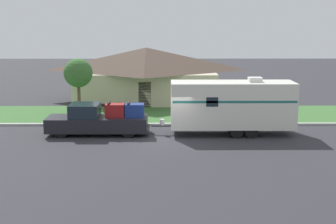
# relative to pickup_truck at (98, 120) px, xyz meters

# --- Properties ---
(ground_plane) EXTENTS (120.00, 120.00, 0.00)m
(ground_plane) POSITION_rel_pickup_truck_xyz_m (4.43, -1.23, -0.88)
(ground_plane) COLOR #2D2D33
(curb_strip) EXTENTS (80.00, 0.30, 0.14)m
(curb_strip) POSITION_rel_pickup_truck_xyz_m (4.43, 2.52, -0.81)
(curb_strip) COLOR #ADADA8
(curb_strip) RESTS_ON ground_plane
(lawn_strip) EXTENTS (80.00, 7.00, 0.03)m
(lawn_strip) POSITION_rel_pickup_truck_xyz_m (4.43, 6.17, -0.87)
(lawn_strip) COLOR #3D6B33
(lawn_strip) RESTS_ON ground_plane
(house_across_street) EXTENTS (12.77, 8.62, 4.60)m
(house_across_street) POSITION_rel_pickup_truck_xyz_m (2.50, 12.97, 1.50)
(house_across_street) COLOR beige
(house_across_street) RESTS_ON ground_plane
(pickup_truck) EXTENTS (6.25, 2.04, 2.03)m
(pickup_truck) POSITION_rel_pickup_truck_xyz_m (0.00, 0.00, 0.00)
(pickup_truck) COLOR black
(pickup_truck) RESTS_ON ground_plane
(travel_trailer) EXTENTS (8.70, 2.28, 3.53)m
(travel_trailer) POSITION_rel_pickup_truck_xyz_m (8.23, -0.00, 0.97)
(travel_trailer) COLOR black
(travel_trailer) RESTS_ON ground_plane
(mailbox) EXTENTS (0.48, 0.20, 1.33)m
(mailbox) POSITION_rel_pickup_truck_xyz_m (-0.06, 3.47, 0.14)
(mailbox) COLOR brown
(mailbox) RESTS_ON ground_plane
(tree_in_yard) EXTENTS (2.14, 2.14, 4.18)m
(tree_in_yard) POSITION_rel_pickup_truck_xyz_m (-2.30, 6.36, 2.20)
(tree_in_yard) COLOR brown
(tree_in_yard) RESTS_ON ground_plane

